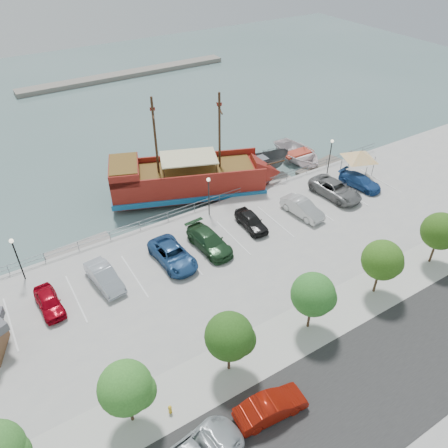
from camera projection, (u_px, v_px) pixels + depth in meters
ground at (244, 257)px, 40.64m from camera, size 160.00×160.00×0.00m
street at (378, 380)px, 29.10m from camera, size 100.00×8.00×0.04m
sidewalk at (318, 321)px, 33.20m from camera, size 100.00×4.00×0.05m
seawall_railing at (203, 204)px, 45.07m from camera, size 50.00×0.06×1.00m
far_shore at (127, 74)px, 82.22m from camera, size 40.00×3.00×0.80m
pirate_ship at (200, 179)px, 48.13m from camera, size 19.53×11.56×12.14m
patrol_boat at (259, 165)px, 52.10m from camera, size 7.46×4.79×2.70m
speedboat at (298, 155)px, 55.29m from camera, size 5.76×7.95×1.62m
dock_west at (79, 248)px, 41.45m from camera, size 6.23×2.01×0.35m
dock_mid at (262, 186)px, 50.43m from camera, size 7.87×2.44×0.45m
dock_east at (319, 167)px, 54.09m from camera, size 7.02×3.10×0.39m
canopy_tent at (361, 151)px, 48.50m from camera, size 6.14×6.14×3.86m
street_sedan at (271, 407)px, 26.74m from camera, size 4.77×2.02×1.53m
fire_hydrant at (170, 409)px, 27.05m from camera, size 0.24×0.24×0.68m
lamp_post_left at (15, 252)px, 35.17m from camera, size 0.36×0.36×4.28m
lamp_post_mid at (209, 190)px, 42.74m from camera, size 0.36×0.36×4.28m
lamp_post_right at (331, 150)px, 49.47m from camera, size 0.36×0.36×4.28m
tree_b at (128, 388)px, 24.94m from camera, size 3.30×3.20×5.00m
tree_c at (232, 337)px, 27.89m from camera, size 3.30×3.20×5.00m
tree_d at (315, 295)px, 30.83m from camera, size 3.30×3.20×5.00m
tree_e at (384, 261)px, 33.78m from camera, size 3.30×3.20×5.00m
tree_f at (442, 232)px, 36.72m from camera, size 3.30×3.20×5.00m
parked_car_a at (49, 302)px, 33.83m from camera, size 1.85×4.16×1.39m
parked_car_b at (104, 277)px, 35.97m from camera, size 2.22×4.88×1.55m
parked_car_c at (173, 255)px, 38.20m from camera, size 2.90×5.73×1.55m
parked_car_d at (209, 241)px, 39.73m from camera, size 2.64×5.66×1.60m
parked_car_e at (251, 221)px, 42.32m from camera, size 1.92×4.38×1.47m
parked_car_f at (302, 208)px, 44.02m from camera, size 2.26×5.01×1.59m
parked_car_g at (335, 189)px, 46.77m from camera, size 3.38×6.26×1.67m
parked_car_h at (360, 181)px, 48.38m from camera, size 2.95×5.18×1.41m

